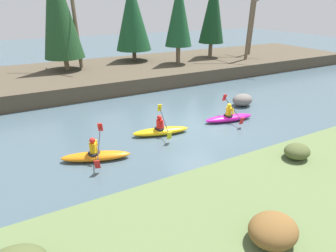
# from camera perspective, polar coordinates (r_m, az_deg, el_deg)

# --- Properties ---
(ground_plane) EXTENTS (90.00, 90.00, 0.00)m
(ground_plane) POSITION_cam_1_polar(r_m,az_deg,el_deg) (13.50, 6.43, -0.13)
(ground_plane) COLOR #425660
(riverbank_near) EXTENTS (44.00, 5.10, 0.69)m
(riverbank_near) POSITION_cam_1_polar(r_m,az_deg,el_deg) (9.40, 29.31, -13.51)
(riverbank_near) COLOR #5B7042
(riverbank_near) RESTS_ON ground
(riverbank_far) EXTENTS (44.00, 9.09, 1.03)m
(riverbank_far) POSITION_cam_1_polar(r_m,az_deg,el_deg) (22.75, -8.82, 11.57)
(riverbank_far) COLOR #4C4233
(riverbank_far) RESTS_ON ground
(conifer_tree_far_left) EXTENTS (2.96, 2.96, 8.11)m
(conifer_tree_far_left) POSITION_cam_1_polar(r_m,az_deg,el_deg) (21.96, -22.98, 22.83)
(conifer_tree_far_left) COLOR #7A664C
(conifer_tree_far_left) RESTS_ON riverbank_far
(conifer_tree_left) EXTENTS (3.09, 3.09, 6.64)m
(conifer_tree_left) POSITION_cam_1_polar(r_m,az_deg,el_deg) (24.34, -7.79, 22.75)
(conifer_tree_left) COLOR brown
(conifer_tree_left) RESTS_ON riverbank_far
(conifer_tree_mid_left) EXTENTS (2.23, 2.23, 6.66)m
(conifer_tree_mid_left) POSITION_cam_1_polar(r_m,az_deg,el_deg) (22.82, 2.36, 23.43)
(conifer_tree_mid_left) COLOR brown
(conifer_tree_mid_left) RESTS_ON riverbank_far
(conifer_tree_centre) EXTENTS (2.32, 2.32, 7.23)m
(conifer_tree_centre) POSITION_cam_1_polar(r_m,az_deg,el_deg) (26.12, 9.78, 23.83)
(conifer_tree_centre) COLOR brown
(conifer_tree_centre) RESTS_ON riverbank_far
(bare_tree_mid_upstream) EXTENTS (4.20, 4.15, 7.67)m
(bare_tree_mid_upstream) POSITION_cam_1_polar(r_m,az_deg,el_deg) (22.44, -19.54, 21.02)
(bare_tree_mid_upstream) COLOR #7A664C
(bare_tree_mid_upstream) RESTS_ON riverbank_far
(bare_tree_mid_downstream) EXTENTS (4.22, 4.17, 7.72)m
(bare_tree_mid_downstream) POSITION_cam_1_polar(r_m,az_deg,el_deg) (25.83, 17.48, 21.69)
(bare_tree_mid_downstream) COLOR brown
(bare_tree_mid_downstream) RESTS_ON riverbank_far
(bare_tree_downstream) EXTENTS (3.66, 3.62, 6.65)m
(bare_tree_downstream) POSITION_cam_1_polar(r_m,az_deg,el_deg) (28.66, 17.88, 20.87)
(bare_tree_downstream) COLOR brown
(bare_tree_downstream) RESTS_ON riverbank_far
(shrub_clump_second) EXTENTS (1.21, 1.01, 0.65)m
(shrub_clump_second) POSITION_cam_1_polar(r_m,az_deg,el_deg) (6.88, 21.91, -20.28)
(shrub_clump_second) COLOR brown
(shrub_clump_second) RESTS_ON riverbank_near
(shrub_clump_third) EXTENTS (0.96, 0.80, 0.52)m
(shrub_clump_third) POSITION_cam_1_polar(r_m,az_deg,el_deg) (10.42, 26.28, -4.96)
(shrub_clump_third) COLOR #4C562D
(shrub_clump_third) RESTS_ON riverbank_near
(kayaker_lead) EXTENTS (2.80, 2.07, 1.20)m
(kayaker_lead) POSITION_cam_1_polar(r_m,az_deg,el_deg) (14.37, 13.19, 1.90)
(kayaker_lead) COLOR #C61999
(kayaker_lead) RESTS_ON ground
(kayaker_middle) EXTENTS (2.79, 2.06, 1.20)m
(kayaker_middle) POSITION_cam_1_polar(r_m,az_deg,el_deg) (12.54, -1.51, -0.91)
(kayaker_middle) COLOR yellow
(kayaker_middle) RESTS_ON ground
(kayaker_trailing) EXTENTS (2.75, 2.02, 1.20)m
(kayaker_trailing) POSITION_cam_1_polar(r_m,az_deg,el_deg) (10.92, -15.36, -6.12)
(kayaker_trailing) COLOR orange
(kayaker_trailing) RESTS_ON ground
(boulder_midstream) EXTENTS (1.30, 1.02, 0.73)m
(boulder_midstream) POSITION_cam_1_polar(r_m,az_deg,el_deg) (16.77, 15.90, 5.50)
(boulder_midstream) COLOR slate
(boulder_midstream) RESTS_ON ground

